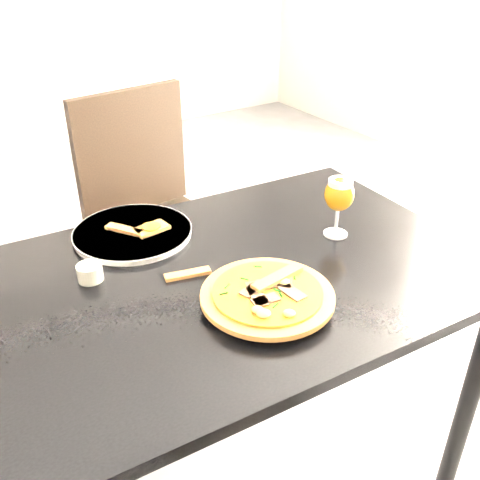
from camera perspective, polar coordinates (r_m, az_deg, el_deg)
ground at (r=1.99m, az=-2.49°, el=-16.75°), size 6.00×6.00×0.00m
dining_table at (r=1.33m, az=-0.63°, el=-6.47°), size 1.25×0.87×0.75m
chair_far at (r=1.97m, az=-8.88°, el=2.27°), size 0.51×0.51×0.99m
plate_main at (r=1.18m, az=2.69°, el=-5.97°), size 0.28×0.28×0.01m
pizza at (r=1.16m, az=2.98°, el=-5.77°), size 0.29×0.29×0.03m
plate_second at (r=1.45m, az=-11.37°, el=0.77°), size 0.36×0.36×0.02m
crust_scraps at (r=1.43m, az=-10.35°, el=1.20°), size 0.15×0.12×0.01m
loose_crust at (r=1.26m, az=-5.60°, el=-3.62°), size 0.11×0.05×0.01m
sauce_cup at (r=1.28m, az=-15.73°, el=-3.28°), size 0.06×0.06×0.04m
beer_glass at (r=1.40m, az=10.55°, el=4.76°), size 0.08×0.08×0.16m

